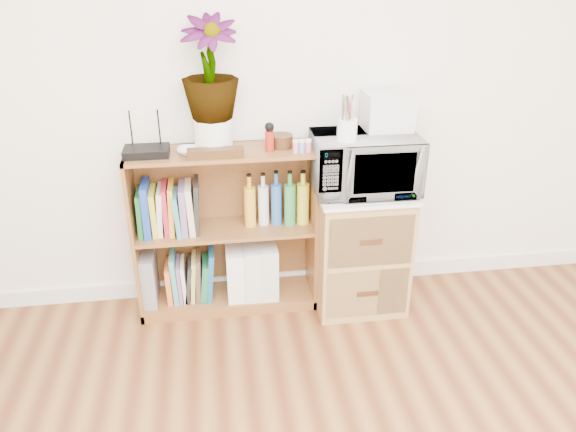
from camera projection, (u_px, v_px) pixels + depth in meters
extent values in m
cube|color=white|center=(285.00, 278.00, 3.48)|extent=(4.00, 0.02, 0.10)
cube|color=brown|center=(226.00, 231.00, 3.13)|extent=(1.00, 0.30, 0.95)
cube|color=#9E7542|center=(359.00, 248.00, 3.21)|extent=(0.50, 0.45, 0.70)
imported|color=silver|center=(365.00, 163.00, 2.98)|extent=(0.56, 0.38, 0.31)
cylinder|color=white|center=(347.00, 130.00, 2.81)|extent=(0.10, 0.10, 0.11)
cube|color=silver|center=(388.00, 111.00, 2.97)|extent=(0.25, 0.21, 0.20)
cube|color=black|center=(147.00, 151.00, 2.85)|extent=(0.23, 0.16, 0.04)
imported|color=white|center=(190.00, 151.00, 2.87)|extent=(0.13, 0.13, 0.03)
cylinder|color=white|center=(213.00, 134.00, 2.90)|extent=(0.20, 0.20, 0.17)
imported|color=#37752F|center=(210.00, 68.00, 2.75)|extent=(0.28, 0.28, 0.51)
cube|color=#3A230F|center=(216.00, 153.00, 2.82)|extent=(0.28, 0.07, 0.05)
cylinder|color=maroon|center=(270.00, 141.00, 2.90)|extent=(0.05, 0.05, 0.11)
cylinder|color=#341F0E|center=(282.00, 141.00, 2.96)|extent=(0.12, 0.12, 0.07)
cube|color=pink|center=(302.00, 147.00, 2.88)|extent=(0.12, 0.04, 0.06)
cube|color=gray|center=(148.00, 277.00, 3.18)|extent=(0.09, 0.24, 0.30)
cube|color=white|center=(235.00, 271.00, 3.23)|extent=(0.10, 0.24, 0.30)
cube|color=silver|center=(252.00, 269.00, 3.25)|extent=(0.10, 0.25, 0.31)
cube|color=silver|center=(268.00, 267.00, 3.26)|extent=(0.10, 0.25, 0.32)
cube|color=#1A6327|center=(141.00, 212.00, 3.01)|extent=(0.03, 0.20, 0.25)
cube|color=#1B3CA3|center=(147.00, 208.00, 3.00)|extent=(0.04, 0.20, 0.29)
cube|color=gold|center=(154.00, 212.00, 3.02)|extent=(0.03, 0.20, 0.25)
cube|color=silver|center=(160.00, 211.00, 3.02)|extent=(0.04, 0.20, 0.25)
cube|color=red|center=(166.00, 209.00, 3.02)|extent=(0.03, 0.20, 0.26)
cube|color=gold|center=(172.00, 208.00, 3.02)|extent=(0.04, 0.20, 0.27)
cube|color=teal|center=(178.00, 211.00, 3.03)|extent=(0.04, 0.20, 0.23)
cube|color=slate|center=(184.00, 208.00, 3.03)|extent=(0.04, 0.20, 0.27)
cube|color=beige|center=(190.00, 207.00, 3.04)|extent=(0.04, 0.20, 0.27)
cube|color=black|center=(197.00, 206.00, 3.04)|extent=(0.04, 0.20, 0.29)
cylinder|color=gold|center=(250.00, 202.00, 3.07)|extent=(0.06, 0.06, 0.30)
cylinder|color=silver|center=(264.00, 201.00, 3.08)|extent=(0.06, 0.06, 0.29)
cylinder|color=#2763B7|center=(277.00, 200.00, 3.09)|extent=(0.06, 0.06, 0.30)
cylinder|color=#338E47|center=(289.00, 198.00, 3.10)|extent=(0.06, 0.06, 0.31)
cylinder|color=gold|center=(303.00, 198.00, 3.11)|extent=(0.07, 0.07, 0.30)
cylinder|color=#A8B6BC|center=(317.00, 200.00, 3.12)|extent=(0.07, 0.07, 0.27)
cube|color=orange|center=(169.00, 281.00, 3.21)|extent=(0.03, 0.19, 0.22)
cube|color=teal|center=(175.00, 276.00, 3.20)|extent=(0.04, 0.19, 0.29)
cube|color=slate|center=(180.00, 279.00, 3.22)|extent=(0.03, 0.19, 0.24)
cube|color=#FFE2C6|center=(184.00, 279.00, 3.22)|extent=(0.03, 0.19, 0.23)
cube|color=#242424|center=(189.00, 279.00, 3.22)|extent=(0.05, 0.19, 0.23)
cube|color=tan|center=(193.00, 277.00, 3.22)|extent=(0.04, 0.19, 0.26)
cube|color=brown|center=(198.00, 275.00, 3.22)|extent=(0.04, 0.19, 0.27)
cube|color=#1D6E3B|center=(204.00, 278.00, 3.24)|extent=(0.06, 0.19, 0.23)
cube|color=#17548A|center=(210.00, 273.00, 3.23)|extent=(0.06, 0.19, 0.29)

